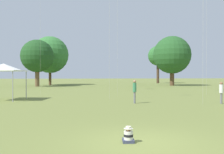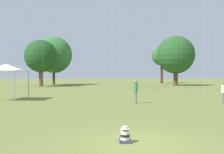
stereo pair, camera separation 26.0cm
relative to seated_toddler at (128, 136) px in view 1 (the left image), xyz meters
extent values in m
plane|color=olive|center=(0.40, -0.10, -0.22)|extent=(300.00, 300.00, 0.00)
cube|color=#383D56|center=(0.01, 0.06, -0.17)|extent=(0.41, 0.49, 0.10)
cylinder|color=silver|center=(0.00, -0.02, 0.02)|extent=(0.32, 0.32, 0.28)
cylinder|color=black|center=(0.00, -0.02, 0.02)|extent=(0.33, 0.33, 0.08)
sphere|color=#A37556|center=(0.00, -0.02, 0.23)|extent=(0.18, 0.18, 0.18)
cylinder|color=beige|center=(0.00, -0.02, 0.24)|extent=(0.30, 0.30, 0.01)
cylinder|color=beige|center=(0.00, -0.02, 0.27)|extent=(0.18, 0.18, 0.08)
cylinder|color=slate|center=(2.74, 11.40, 0.22)|extent=(0.18, 0.18, 0.89)
cylinder|color=#387A51|center=(2.74, 11.40, 1.01)|extent=(0.33, 0.33, 0.70)
sphere|color=#A37556|center=(2.74, 11.40, 1.47)|extent=(0.24, 0.24, 0.24)
cylinder|color=slate|center=(9.25, 10.32, 0.19)|extent=(0.21, 0.21, 0.82)
cylinder|color=silver|center=(9.25, 10.32, 0.92)|extent=(0.38, 0.38, 0.65)
sphere|color=brown|center=(9.25, 10.32, 1.34)|extent=(0.22, 0.22, 0.22)
cube|color=white|center=(-7.94, 15.31, 2.34)|extent=(3.70, 3.70, 0.08)
cone|color=white|center=(-7.94, 15.31, 2.67)|extent=(3.52, 3.52, 0.57)
cylinder|color=#99999E|center=(-6.28, 16.45, 1.04)|extent=(0.07, 0.07, 2.53)
cylinder|color=#99999E|center=(-6.81, 13.64, 1.04)|extent=(0.07, 0.07, 2.53)
cylinder|color=#BCB7A8|center=(-5.99, 23.67, 9.80)|extent=(0.01, 0.01, 20.03)
cylinder|color=#BCB7A8|center=(12.74, 19.33, 6.99)|extent=(0.01, 0.01, 14.41)
cylinder|color=#BCB7A8|center=(1.15, 14.39, 5.55)|extent=(0.01, 0.01, 11.53)
cylinder|color=brown|center=(-7.46, 49.68, 1.97)|extent=(0.58, 0.58, 4.39)
sphere|color=#337033|center=(-7.46, 49.68, 6.35)|extent=(7.95, 7.95, 7.95)
cylinder|color=brown|center=(17.70, 43.29, 1.87)|extent=(0.88, 0.88, 4.19)
sphere|color=#235123|center=(17.70, 43.29, 6.09)|extent=(7.72, 7.72, 7.72)
cylinder|color=#473323|center=(19.45, 58.35, 2.69)|extent=(0.69, 0.69, 5.82)
sphere|color=#2D662D|center=(19.45, 58.35, 7.02)|extent=(5.18, 5.18, 5.18)
cylinder|color=brown|center=(-9.14, 42.65, 1.82)|extent=(0.81, 0.81, 4.08)
sphere|color=#1E471E|center=(-9.14, 42.65, 5.56)|extent=(6.20, 6.20, 6.20)
camera|label=1|loc=(-1.65, -8.34, 1.98)|focal=42.00mm
camera|label=2|loc=(-1.39, -8.37, 1.98)|focal=42.00mm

